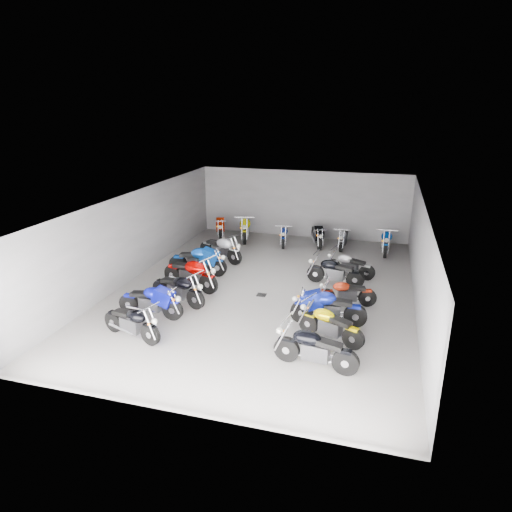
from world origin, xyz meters
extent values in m
plane|color=gray|center=(0.00, 0.00, 0.00)|extent=(14.00, 14.00, 0.00)
cube|color=gray|center=(0.00, 7.00, 1.60)|extent=(10.00, 0.10, 3.20)
cube|color=gray|center=(-5.00, 0.00, 1.60)|extent=(0.10, 14.00, 3.20)
cube|color=gray|center=(5.00, 0.00, 1.60)|extent=(0.10, 14.00, 3.20)
cube|color=black|center=(0.00, 0.00, 3.22)|extent=(10.00, 14.00, 0.04)
cube|color=black|center=(0.00, -0.50, 0.01)|extent=(0.32, 0.32, 0.01)
cylinder|color=black|center=(-2.00, -4.56, 0.31)|extent=(0.64, 0.30, 0.63)
cylinder|color=black|center=(-3.37, -4.16, 0.31)|extent=(0.65, 0.32, 0.63)
cube|color=#2D2D30|center=(-2.69, -4.36, 0.41)|extent=(0.70, 0.46, 0.39)
ellipsoid|color=black|center=(-2.48, -4.42, 0.73)|extent=(0.75, 0.57, 0.35)
cube|color=black|center=(-2.99, -4.27, 0.69)|extent=(0.65, 0.43, 0.18)
cylinder|color=black|center=(-2.08, -3.04, 0.33)|extent=(0.66, 0.15, 0.66)
cylinder|color=black|center=(-3.57, -3.00, 0.33)|extent=(0.66, 0.17, 0.66)
cube|color=#2D2D30|center=(-2.82, -3.02, 0.43)|extent=(0.67, 0.32, 0.41)
ellipsoid|color=#090F92|center=(-2.60, -3.02, 0.76)|extent=(0.71, 0.43, 0.37)
cube|color=black|center=(-3.15, -3.01, 0.72)|extent=(0.63, 0.30, 0.19)
cylinder|color=black|center=(-1.72, -2.12, 0.33)|extent=(0.67, 0.33, 0.66)
cylinder|color=black|center=(-3.15, -1.67, 0.33)|extent=(0.68, 0.35, 0.66)
cube|color=#2D2D30|center=(-2.44, -1.90, 0.44)|extent=(0.74, 0.50, 0.41)
ellipsoid|color=black|center=(-2.22, -1.97, 0.77)|extent=(0.80, 0.61, 0.37)
cube|color=black|center=(-2.75, -1.80, 0.73)|extent=(0.69, 0.47, 0.19)
cylinder|color=black|center=(-1.78, -0.88, 0.36)|extent=(0.73, 0.36, 0.72)
cylinder|color=black|center=(-3.34, -0.39, 0.36)|extent=(0.74, 0.38, 0.72)
cube|color=#2D2D30|center=(-2.56, -0.63, 0.47)|extent=(0.80, 0.54, 0.45)
ellipsoid|color=#910100|center=(-2.32, -0.71, 0.83)|extent=(0.87, 0.66, 0.41)
cube|color=black|center=(-2.90, -0.52, 0.79)|extent=(0.75, 0.51, 0.21)
cylinder|color=black|center=(-2.06, 0.76, 0.35)|extent=(0.71, 0.17, 0.70)
cylinder|color=black|center=(-3.65, 0.70, 0.35)|extent=(0.71, 0.19, 0.70)
cube|color=#2D2D30|center=(-2.86, 0.73, 0.46)|extent=(0.73, 0.36, 0.44)
ellipsoid|color=#0E48B4|center=(-2.61, 0.74, 0.81)|extent=(0.76, 0.47, 0.40)
cube|color=black|center=(-3.21, 0.72, 0.77)|extent=(0.68, 0.33, 0.20)
cylinder|color=black|center=(-1.86, 2.16, 0.34)|extent=(0.68, 0.39, 0.68)
cylinder|color=black|center=(-3.29, 2.76, 0.34)|extent=(0.69, 0.41, 0.68)
cube|color=#2D2D30|center=(-2.58, 2.46, 0.45)|extent=(0.76, 0.56, 0.43)
ellipsoid|color=silver|center=(-2.36, 2.37, 0.79)|extent=(0.83, 0.67, 0.38)
cube|color=black|center=(-2.89, 2.59, 0.75)|extent=(0.71, 0.53, 0.19)
cylinder|color=black|center=(1.72, -4.34, 0.33)|extent=(0.68, 0.23, 0.67)
cylinder|color=black|center=(3.21, -4.55, 0.33)|extent=(0.68, 0.25, 0.67)
cube|color=#2D2D30|center=(2.46, -4.45, 0.44)|extent=(0.71, 0.40, 0.42)
ellipsoid|color=black|center=(2.24, -4.42, 0.77)|extent=(0.76, 0.51, 0.37)
cube|color=black|center=(2.79, -4.50, 0.73)|extent=(0.67, 0.38, 0.19)
cylinder|color=black|center=(2.00, -2.72, 0.31)|extent=(0.62, 0.36, 0.62)
cylinder|color=black|center=(3.29, -3.27, 0.31)|extent=(0.63, 0.38, 0.62)
cube|color=#2D2D30|center=(2.64, -3.00, 0.41)|extent=(0.69, 0.51, 0.39)
ellipsoid|color=#D3BB00|center=(2.45, -2.92, 0.72)|extent=(0.76, 0.61, 0.35)
cube|color=black|center=(2.93, -3.12, 0.68)|extent=(0.65, 0.48, 0.18)
cylinder|color=black|center=(1.69, -2.13, 0.34)|extent=(0.70, 0.21, 0.69)
cylinder|color=black|center=(3.24, -1.97, 0.34)|extent=(0.70, 0.23, 0.69)
cube|color=#2D2D30|center=(2.47, -2.05, 0.45)|extent=(0.73, 0.39, 0.43)
ellipsoid|color=navy|center=(2.23, -2.07, 0.80)|extent=(0.77, 0.50, 0.39)
cube|color=black|center=(2.81, -2.01, 0.75)|extent=(0.68, 0.37, 0.20)
cylinder|color=black|center=(2.24, -0.74, 0.29)|extent=(0.59, 0.26, 0.58)
cylinder|color=black|center=(3.51, -0.41, 0.29)|extent=(0.59, 0.27, 0.58)
cube|color=#2D2D30|center=(2.88, -0.57, 0.38)|extent=(0.64, 0.41, 0.36)
ellipsoid|color=maroon|center=(2.69, -0.62, 0.67)|extent=(0.68, 0.50, 0.33)
cube|color=black|center=(3.16, -0.50, 0.63)|extent=(0.60, 0.38, 0.16)
cylinder|color=black|center=(1.58, 1.22, 0.32)|extent=(0.65, 0.21, 0.64)
cylinder|color=black|center=(3.02, 1.03, 0.32)|extent=(0.65, 0.23, 0.64)
cube|color=#2D2D30|center=(2.30, 1.12, 0.42)|extent=(0.68, 0.38, 0.40)
ellipsoid|color=black|center=(2.08, 1.15, 0.74)|extent=(0.73, 0.49, 0.36)
cube|color=black|center=(2.61, 1.08, 0.70)|extent=(0.64, 0.36, 0.18)
cylinder|color=black|center=(2.09, 2.23, 0.29)|extent=(0.60, 0.25, 0.58)
cylinder|color=black|center=(3.38, 1.92, 0.29)|extent=(0.60, 0.27, 0.58)
cube|color=#2D2D30|center=(2.74, 2.07, 0.38)|extent=(0.64, 0.40, 0.37)
ellipsoid|color=#B5B5B9|center=(2.54, 2.12, 0.68)|extent=(0.69, 0.50, 0.33)
cube|color=black|center=(3.02, 2.01, 0.64)|extent=(0.60, 0.38, 0.17)
cylinder|color=black|center=(-3.57, 5.17, 0.33)|extent=(0.34, 0.66, 0.66)
cylinder|color=black|center=(-4.06, 6.57, 0.33)|extent=(0.36, 0.67, 0.66)
cube|color=#2D2D30|center=(-3.81, 5.87, 0.43)|extent=(0.51, 0.73, 0.41)
ellipsoid|color=#931600|center=(-3.74, 5.65, 0.76)|extent=(0.62, 0.79, 0.37)
cube|color=black|center=(-3.92, 6.18, 0.72)|extent=(0.48, 0.68, 0.19)
cylinder|color=black|center=(-2.29, 4.91, 0.37)|extent=(0.32, 0.74, 0.73)
cylinder|color=black|center=(-2.70, 6.52, 0.37)|extent=(0.35, 0.75, 0.73)
cube|color=#2D2D30|center=(-2.50, 5.71, 0.48)|extent=(0.51, 0.80, 0.46)
ellipsoid|color=#DAD200|center=(-2.44, 5.47, 0.85)|extent=(0.63, 0.87, 0.41)
cube|color=black|center=(-2.59, 6.07, 0.80)|extent=(0.48, 0.75, 0.21)
cylinder|color=black|center=(-0.43, 4.74, 0.30)|extent=(0.22, 0.61, 0.60)
cylinder|color=black|center=(-0.66, 6.07, 0.30)|extent=(0.24, 0.61, 0.60)
cube|color=#2D2D30|center=(-0.54, 5.41, 0.39)|extent=(0.38, 0.65, 0.37)
ellipsoid|color=navy|center=(-0.51, 5.20, 0.69)|extent=(0.48, 0.69, 0.34)
cube|color=black|center=(-0.60, 5.70, 0.65)|extent=(0.36, 0.61, 0.17)
cylinder|color=black|center=(1.17, 4.98, 0.32)|extent=(0.33, 0.65, 0.64)
cylinder|color=black|center=(0.70, 6.36, 0.32)|extent=(0.35, 0.66, 0.64)
cube|color=#2D2D30|center=(0.93, 5.67, 0.42)|extent=(0.50, 0.72, 0.40)
ellipsoid|color=black|center=(1.01, 5.46, 0.75)|extent=(0.60, 0.78, 0.36)
cube|color=black|center=(0.83, 5.97, 0.70)|extent=(0.46, 0.67, 0.18)
cylinder|color=black|center=(2.12, 4.99, 0.29)|extent=(0.14, 0.58, 0.58)
cylinder|color=black|center=(2.17, 6.30, 0.29)|extent=(0.16, 0.58, 0.58)
cube|color=#2D2D30|center=(2.14, 5.65, 0.38)|extent=(0.29, 0.60, 0.36)
ellipsoid|color=#9C9CA3|center=(2.13, 5.45, 0.67)|extent=(0.39, 0.63, 0.32)
cube|color=black|center=(2.15, 5.93, 0.63)|extent=(0.27, 0.56, 0.16)
cylinder|color=black|center=(3.99, 4.70, 0.35)|extent=(0.15, 0.69, 0.69)
cylinder|color=black|center=(4.01, 6.27, 0.35)|extent=(0.17, 0.69, 0.69)
cube|color=#2D2D30|center=(4.00, 5.49, 0.45)|extent=(0.33, 0.71, 0.43)
ellipsoid|color=#033AA1|center=(4.00, 5.25, 0.80)|extent=(0.44, 0.74, 0.39)
cube|color=black|center=(4.00, 5.83, 0.76)|extent=(0.31, 0.66, 0.20)
camera|label=1|loc=(3.76, -14.33, 6.28)|focal=32.00mm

